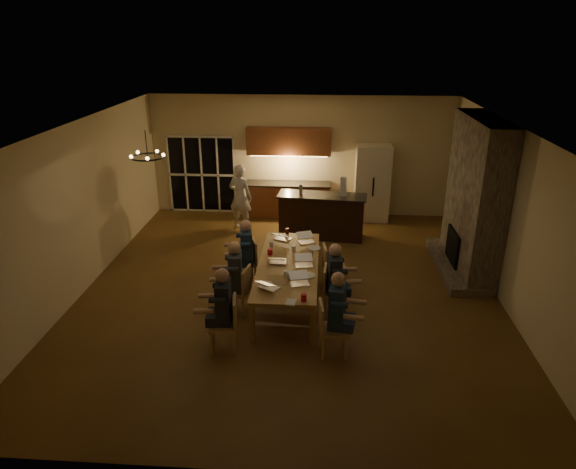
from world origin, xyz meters
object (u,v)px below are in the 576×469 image
at_px(laptop_e, 283,234).
at_px(can_cola, 287,231).
at_px(refrigerator, 372,183).
at_px(chair_left_mid, 236,290).
at_px(person_right_near, 337,312).
at_px(mug_back, 271,244).
at_px(chair_left_far, 245,262).
at_px(laptop_b, 300,278).
at_px(chair_right_near, 334,329).
at_px(plate_left, 266,284).
at_px(person_left_far, 247,253).
at_px(plate_near, 308,275).
at_px(mug_front, 286,273).
at_px(chair_right_far, 334,267).
at_px(laptop_d, 304,260).
at_px(dining_table, 288,282).
at_px(mug_mid, 294,248).
at_px(chair_left_near, 223,324).
at_px(standing_person, 240,197).
at_px(redcup_near, 304,297).
at_px(can_silver, 289,276).
at_px(person_left_mid, 236,278).
at_px(chandelier, 148,157).
at_px(bar_island, 322,216).
at_px(bar_bottle, 301,189).
at_px(person_left_near, 224,308).
at_px(laptop_c, 278,257).
at_px(chair_right_mid, 336,291).
at_px(person_right_mid, 334,280).
at_px(laptop_a, 269,282).
at_px(plate_far, 314,248).
at_px(bar_blender, 343,187).
at_px(can_right, 311,254).

distance_m(laptop_e, can_cola, 0.31).
height_order(refrigerator, chair_left_mid, refrigerator).
bearing_deg(person_right_near, mug_back, 37.28).
distance_m(chair_left_far, laptop_b, 1.93).
bearing_deg(chair_right_near, plate_left, 47.41).
bearing_deg(person_left_far, plate_near, 39.41).
height_order(mug_front, can_cola, can_cola).
distance_m(chair_right_far, laptop_d, 0.94).
relative_size(mug_front, can_cola, 0.83).
relative_size(dining_table, mug_mid, 30.16).
xyz_separation_m(chair_left_near, standing_person, (-0.53, 5.27, 0.39)).
bearing_deg(chair_right_near, mug_mid, 11.21).
relative_size(chair_left_near, plate_near, 3.39).
distance_m(person_right_near, can_cola, 3.22).
xyz_separation_m(chair_right_near, plate_near, (-0.45, 1.19, 0.31)).
bearing_deg(chair_right_near, redcup_near, 50.31).
relative_size(laptop_d, can_silver, 2.67).
bearing_deg(refrigerator, chair_right_near, -99.77).
height_order(dining_table, mug_mid, mug_mid).
distance_m(chair_left_near, person_left_far, 2.22).
distance_m(chair_left_near, chair_right_far, 2.83).
height_order(person_left_mid, chandelier, chandelier).
xyz_separation_m(bar_island, standing_person, (-2.05, 0.43, 0.30)).
distance_m(laptop_e, bar_bottle, 2.09).
height_order(bar_island, person_left_near, person_left_near).
xyz_separation_m(person_right_near, laptop_e, (-1.06, 2.76, 0.17)).
height_order(bar_island, can_silver, bar_island).
bearing_deg(laptop_c, chair_right_mid, 156.24).
bearing_deg(chair_right_mid, plate_left, 113.68).
bearing_deg(person_right_mid, plate_left, 101.47).
distance_m(person_right_mid, can_silver, 0.81).
height_order(person_right_mid, can_silver, person_right_mid).
distance_m(laptop_a, plate_far, 1.85).
xyz_separation_m(chair_left_far, laptop_c, (0.72, -0.62, 0.42)).
distance_m(mug_front, can_silver, 0.14).
relative_size(bar_island, person_right_near, 1.53).
bearing_deg(chair_right_mid, dining_table, 67.68).
relative_size(person_left_mid, laptop_a, 4.31).
distance_m(person_right_near, bar_blender, 4.81).
bearing_deg(can_right, person_left_mid, -146.97).
bearing_deg(laptop_e, chair_right_mid, 150.02).
height_order(person_left_near, person_left_mid, same).
xyz_separation_m(bar_island, chair_left_far, (-1.52, -2.51, -0.10)).
height_order(laptop_b, redcup_near, laptop_b).
xyz_separation_m(chair_right_mid, laptop_b, (-0.63, -0.39, 0.42)).
bearing_deg(redcup_near, person_left_near, -169.91).
height_order(person_left_mid, mug_mid, person_left_mid).
xyz_separation_m(chair_left_mid, chair_left_far, (-0.03, 1.19, 0.00)).
bearing_deg(plate_near, laptop_b, -110.70).
distance_m(laptop_e, plate_near, 1.75).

